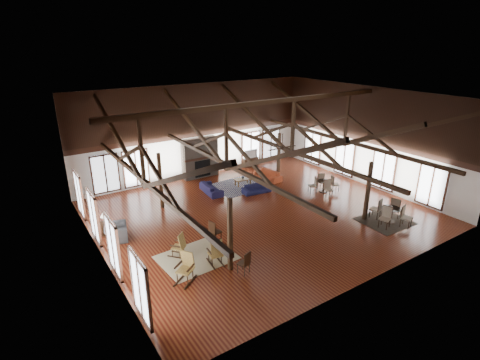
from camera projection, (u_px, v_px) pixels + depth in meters
floor at (260, 213)px, 19.64m from camera, size 16.00×16.00×0.00m
ceiling at (262, 97)px, 17.52m from camera, size 16.00×14.00×0.02m
wall_back at (197, 131)px, 24.06m from camera, size 16.00×0.02×6.00m
wall_front at (379, 208)px, 13.10m from camera, size 16.00×0.02×6.00m
wall_left at (94, 192)px, 14.48m from camera, size 0.02×14.00×6.00m
wall_right at (367, 137)px, 22.68m from camera, size 0.02×14.00×6.00m
roof_truss at (261, 138)px, 18.22m from camera, size 15.60×14.07×3.14m
post_grid at (260, 186)px, 19.10m from camera, size 8.16×7.16×3.05m
fireplace at (200, 158)px, 24.41m from camera, size 2.50×0.69×2.60m
ceiling_fan at (282, 147)px, 17.80m from camera, size 1.60×1.60×0.75m
sofa_navy_front at (257, 189)px, 22.17m from camera, size 1.78×0.88×0.50m
sofa_navy_left at (211, 188)px, 22.12m from camera, size 2.00×0.93×0.57m
sofa_orange at (268, 175)px, 24.30m from camera, size 2.04×0.98×0.58m
coffee_table at (243, 180)px, 23.30m from camera, size 1.12×0.64×0.41m
vase at (243, 177)px, 23.30m from camera, size 0.22×0.22×0.18m
armchair at (116, 232)px, 16.92m from camera, size 1.31×1.21×0.72m
side_table_lamp at (105, 226)px, 17.36m from camera, size 0.45×0.45×1.15m
rocking_chair_a at (180, 246)px, 15.57m from camera, size 0.86×0.90×1.05m
rocking_chair_b at (216, 253)px, 14.97m from camera, size 0.57×0.92×1.13m
rocking_chair_c at (186, 267)px, 14.00m from camera, size 1.05×0.94×1.21m
side_chair_a at (214, 230)px, 16.63m from camera, size 0.52×0.52×1.04m
side_chair_b at (245, 261)px, 14.36m from camera, size 0.52×0.52×0.95m
cafe_table_near at (391, 212)px, 18.47m from camera, size 2.08×2.08×1.06m
cafe_table_far at (324, 184)px, 22.19m from camera, size 1.87×1.87×0.97m
cup_near at (391, 207)px, 18.43m from camera, size 0.15×0.15×0.09m
cup_far at (324, 180)px, 22.16m from camera, size 0.15×0.15×0.09m
tv_console at (250, 162)px, 26.88m from camera, size 1.20×0.45×0.60m
television at (250, 154)px, 26.68m from camera, size 1.06×0.14×0.61m
rug_tan at (196, 257)px, 15.63m from camera, size 3.12×2.53×0.01m
rug_navy at (241, 185)px, 23.33m from camera, size 3.56×2.73×0.01m
rug_dark at (385, 221)px, 18.74m from camera, size 2.41×2.20×0.01m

